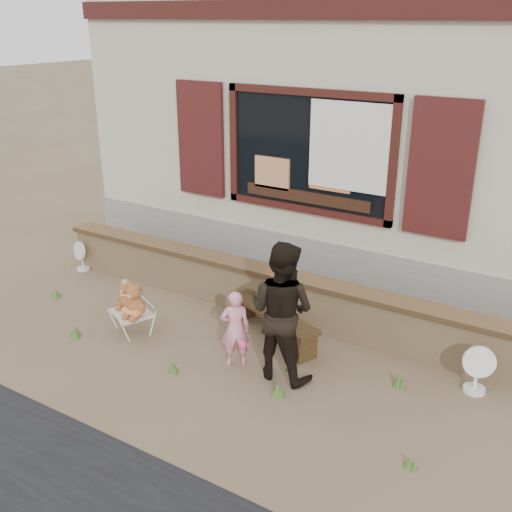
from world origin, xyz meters
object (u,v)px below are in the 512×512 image
Objects in this scene: teddy_bear_left at (126,294)px; folding_chair at (132,314)px; child at (235,329)px; teddy_bear_right at (135,300)px; adult at (281,311)px; bench at (274,319)px.

folding_chair is at bearing 0.00° from teddy_bear_left.
teddy_bear_left is 1.66m from child.
folding_chair is at bearing -180.00° from teddy_bear_right.
child is 0.65m from adult.
child reaches higher than teddy_bear_left.
child reaches higher than teddy_bear_right.
child is (-0.08, -0.76, 0.19)m from bench.
adult is (2.21, 0.08, 0.32)m from teddy_bear_left.
teddy_bear_right is 1.99m from adult.
teddy_bear_left reaches higher than folding_chair.
folding_chair is 1.57× the size of teddy_bear_left.
child reaches higher than bench.
adult is at bearing -31.19° from bench.
bench is 3.20× the size of teddy_bear_right.
teddy_bear_left is at bearing 2.44° from adult.
adult reaches higher than bench.
child is at bearing 29.12° from teddy_bear_right.
teddy_bear_right is at bearing -33.25° from child.
teddy_bear_left is 0.24× the size of adult.
folding_chair is (-1.61, -0.82, -0.01)m from bench.
bench is at bearing -133.62° from child.
teddy_bear_right is 0.29× the size of adult.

